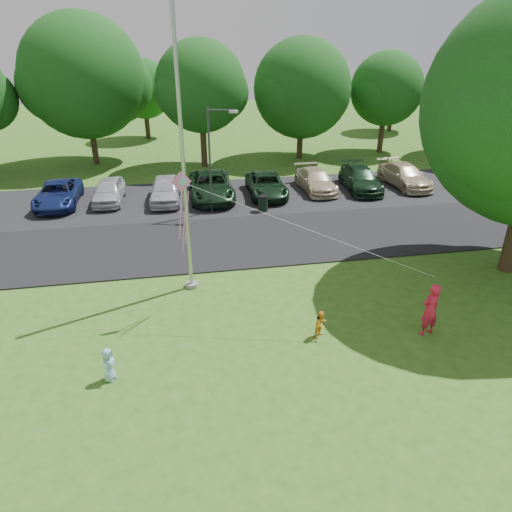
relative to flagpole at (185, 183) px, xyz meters
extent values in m
plane|color=#32621A|center=(3.50, -5.00, -4.17)|extent=(120.00, 120.00, 0.00)
cube|color=black|center=(3.50, 4.00, -4.14)|extent=(60.00, 6.00, 0.06)
cube|color=black|center=(3.50, 10.50, -4.14)|extent=(42.00, 7.00, 0.06)
cylinder|color=#B7BABF|center=(0.00, 0.00, 0.83)|extent=(0.14, 0.14, 10.00)
cylinder|color=gray|center=(0.00, 0.00, -4.09)|extent=(0.50, 0.50, 0.16)
cylinder|color=#3F3F44|center=(1.54, 8.00, -1.36)|extent=(0.11, 0.11, 5.61)
cylinder|color=#3F3F44|center=(2.17, 7.82, 1.30)|extent=(1.28, 0.43, 0.08)
cube|color=silver|center=(2.80, 7.65, 1.24)|extent=(0.46, 0.31, 0.13)
cylinder|color=black|center=(4.33, 7.69, -3.74)|extent=(0.54, 0.54, 0.86)
cylinder|color=black|center=(4.33, 7.69, -3.28)|extent=(0.57, 0.57, 0.05)
sphere|color=#114013|center=(10.69, -1.89, 1.92)|extent=(4.56, 4.56, 4.56)
cylinder|color=#332316|center=(-6.10, 20.24, -2.57)|extent=(0.44, 0.44, 3.19)
sphere|color=#114013|center=(-6.10, 20.24, 2.00)|extent=(8.50, 8.50, 8.50)
sphere|color=#114013|center=(-4.18, 21.09, 1.37)|extent=(5.53, 5.53, 5.53)
sphere|color=#114013|center=(-7.80, 19.17, 1.58)|extent=(5.10, 5.10, 5.10)
cylinder|color=#332316|center=(1.92, 17.90, -2.45)|extent=(0.44, 0.44, 3.43)
sphere|color=#114013|center=(1.92, 17.90, 1.45)|extent=(6.27, 6.27, 6.27)
sphere|color=#114013|center=(3.33, 18.53, 0.98)|extent=(4.07, 4.07, 4.07)
sphere|color=#114013|center=(0.66, 17.12, 1.14)|extent=(3.76, 3.76, 3.76)
cylinder|color=#332316|center=(9.53, 19.17, -2.84)|extent=(0.44, 0.44, 2.66)
sphere|color=#114013|center=(9.53, 19.17, 1.03)|extent=(7.27, 7.27, 7.27)
sphere|color=#114013|center=(11.16, 19.89, 0.49)|extent=(4.72, 4.72, 4.72)
sphere|color=#114013|center=(8.07, 18.26, 0.67)|extent=(4.36, 4.36, 4.36)
cylinder|color=#332316|center=(16.62, 19.89, -2.66)|extent=(0.44, 0.44, 3.02)
sphere|color=#114013|center=(16.62, 19.89, 0.84)|extent=(5.67, 5.67, 5.67)
sphere|color=#114013|center=(17.89, 20.46, 0.41)|extent=(3.68, 3.68, 3.68)
sphere|color=#114013|center=(15.48, 19.18, 0.55)|extent=(3.40, 3.40, 3.40)
cylinder|color=#332316|center=(25.42, 17.25, -2.45)|extent=(0.44, 0.44, 3.42)
sphere|color=#114013|center=(23.67, 16.15, 1.89)|extent=(5.26, 5.26, 5.26)
cylinder|color=#332316|center=(-2.50, 29.00, -2.87)|extent=(0.44, 0.44, 2.60)
sphere|color=#114013|center=(-2.50, 29.00, 0.25)|extent=(5.20, 5.20, 5.20)
sphere|color=#114013|center=(-1.33, 29.52, -0.14)|extent=(3.38, 3.38, 3.38)
sphere|color=#114013|center=(-3.54, 28.35, -0.01)|extent=(3.12, 3.12, 3.12)
cylinder|color=#332316|center=(21.50, 28.50, -2.87)|extent=(0.44, 0.44, 2.60)
sphere|color=#114013|center=(21.50, 28.50, 0.25)|extent=(5.20, 5.20, 5.20)
sphere|color=#114013|center=(22.67, 29.02, -0.14)|extent=(3.38, 3.38, 3.38)
sphere|color=#114013|center=(20.46, 27.85, -0.01)|extent=(3.12, 3.12, 3.12)
imported|color=navy|center=(-6.93, 10.71, -3.45)|extent=(2.22, 4.74, 1.31)
imported|color=silver|center=(-4.15, 10.74, -3.44)|extent=(1.75, 4.00, 1.34)
imported|color=silver|center=(-0.94, 10.23, -3.40)|extent=(1.85, 4.24, 1.42)
imported|color=black|center=(1.74, 10.43, -3.36)|extent=(2.54, 5.37, 1.48)
imported|color=black|center=(5.06, 10.34, -3.47)|extent=(2.30, 4.69, 1.28)
imported|color=#C6B793|center=(8.25, 10.71, -3.47)|extent=(1.92, 4.46, 1.28)
imported|color=black|center=(11.05, 10.40, -3.42)|extent=(2.31, 4.85, 1.37)
imported|color=#C6B793|center=(14.12, 10.57, -3.42)|extent=(2.28, 4.84, 1.37)
imported|color=red|center=(7.40, -4.49, -3.24)|extent=(0.76, 0.59, 1.85)
imported|color=#FFA128|center=(3.94, -4.01, -3.69)|extent=(0.58, 0.56, 0.94)
imported|color=#8DC9D9|center=(-2.55, -4.93, -3.65)|extent=(0.50, 0.60, 1.04)
cube|color=pink|center=(-0.14, -1.52, 0.50)|extent=(0.66, 0.14, 0.66)
cube|color=#8CC6E5|center=(-0.09, -1.55, 0.52)|extent=(0.32, 0.08, 0.31)
cylinder|color=white|center=(3.63, -3.00, -0.79)|extent=(7.54, 2.98, 2.59)
cylinder|color=pink|center=(-0.24, -1.52, -0.63)|extent=(0.21, 0.28, 1.75)
cylinder|color=pink|center=(-0.04, -1.47, -0.77)|extent=(0.24, 0.45, 2.00)
cylinder|color=pink|center=(-0.14, -1.60, -0.91)|extent=(0.26, 0.67, 2.23)
camera|label=1|loc=(-0.30, -15.65, 4.69)|focal=32.00mm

